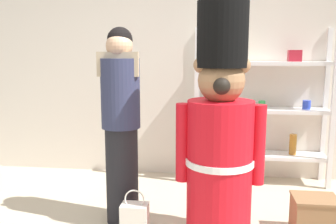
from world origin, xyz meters
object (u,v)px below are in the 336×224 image
person_shopper (121,122)px  teddy_bear_guard (220,139)px  shopping_bag (135,221)px  merchandise_shelf (262,108)px  display_crate (314,216)px

person_shopper → teddy_bear_guard: bearing=-14.5°
teddy_bear_guard → shopping_bag: bearing=-172.3°
merchandise_shelf → display_crate: size_ratio=4.87×
shopping_bag → display_crate: 1.46m
person_shopper → merchandise_shelf: bearing=41.6°
person_shopper → display_crate: person_shopper is taller
merchandise_shelf → shopping_bag: merchandise_shelf is taller
teddy_bear_guard → shopping_bag: (-0.66, -0.09, -0.66)m
teddy_bear_guard → person_shopper: bearing=165.5°
person_shopper → shopping_bag: person_shopper is taller
person_shopper → display_crate: (1.61, -0.05, -0.73)m
shopping_bag → display_crate: (1.43, 0.25, 0.01)m
shopping_bag → merchandise_shelf: bearing=52.2°
teddy_bear_guard → shopping_bag: size_ratio=4.47×
display_crate → shopping_bag: bearing=-170.0°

